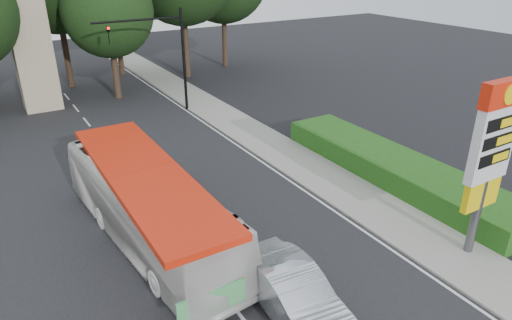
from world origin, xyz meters
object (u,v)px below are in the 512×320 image
gas_station_pylon (492,147)px  traffic_signal_mast (165,47)px  sedan_silver (292,292)px  monument (30,38)px  transit_bus (148,208)px

gas_station_pylon → traffic_signal_mast: (-3.52, 22.00, 0.22)m
sedan_silver → gas_station_pylon: bearing=-4.5°
traffic_signal_mast → monument: 9.76m
traffic_signal_mast → sedan_silver: (-4.18, -21.09, -3.84)m
monument → transit_bus: monument is taller
gas_station_pylon → traffic_signal_mast: 22.29m
monument → sedan_silver: 27.65m
monument → transit_bus: bearing=-87.3°
gas_station_pylon → sedan_silver: bearing=173.2°
gas_station_pylon → traffic_signal_mast: bearing=99.1°
transit_bus → sedan_silver: bearing=-73.5°
traffic_signal_mast → monument: monument is taller
gas_station_pylon → monument: size_ratio=0.68×
gas_station_pylon → sedan_silver: (-7.70, 0.91, -3.62)m
traffic_signal_mast → monument: bearing=142.0°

